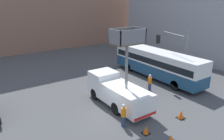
# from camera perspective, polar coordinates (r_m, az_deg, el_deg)

# --- Properties ---
(ground_plane) EXTENTS (120.00, 120.00, 0.00)m
(ground_plane) POSITION_cam_1_polar(r_m,az_deg,el_deg) (18.39, 0.25, -11.29)
(ground_plane) COLOR #4C4C4F
(building_backdrop_side) EXTENTS (10.00, 28.00, 10.39)m
(building_backdrop_side) POSITION_cam_1_polar(r_m,az_deg,el_deg) (38.10, 24.04, 10.86)
(building_backdrop_side) COLOR #9E9EA3
(building_backdrop_side) RESTS_ON ground_plane
(utility_truck) EXTENTS (2.45, 6.87, 6.90)m
(utility_truck) POSITION_cam_1_polar(r_m,az_deg,el_deg) (19.01, 1.44, -5.17)
(utility_truck) COLOR white
(utility_truck) RESTS_ON ground_plane
(city_bus) EXTENTS (2.59, 12.32, 3.27)m
(city_bus) POSITION_cam_1_polar(r_m,az_deg,el_deg) (26.19, 11.61, 2.02)
(city_bus) COLOR navy
(city_bus) RESTS_ON ground_plane
(traffic_light_pole) EXTENTS (3.79, 3.53, 5.75)m
(traffic_light_pole) POSITION_cam_1_polar(r_m,az_deg,el_deg) (24.96, 16.41, 5.62)
(traffic_light_pole) COLOR slate
(traffic_light_pole) RESTS_ON ground_plane
(road_worker_near_truck) EXTENTS (0.38, 0.38, 1.81)m
(road_worker_near_truck) POSITION_cam_1_polar(r_m,az_deg,el_deg) (16.35, 3.01, -11.72)
(road_worker_near_truck) COLOR navy
(road_worker_near_truck) RESTS_ON ground_plane
(road_worker_directing) EXTENTS (0.38, 0.38, 1.78)m
(road_worker_directing) POSITION_cam_1_polar(r_m,az_deg,el_deg) (22.57, 9.85, -3.29)
(road_worker_directing) COLOR navy
(road_worker_directing) RESTS_ON ground_plane
(traffic_cone_mid_road) EXTENTS (0.53, 0.53, 0.60)m
(traffic_cone_mid_road) POSITION_cam_1_polar(r_m,az_deg,el_deg) (16.01, 8.86, -15.26)
(traffic_cone_mid_road) COLOR black
(traffic_cone_mid_road) RESTS_ON ground_plane
(traffic_cone_far_side) EXTENTS (0.59, 0.59, 0.68)m
(traffic_cone_far_side) POSITION_cam_1_polar(r_m,az_deg,el_deg) (18.41, 17.58, -11.04)
(traffic_cone_far_side) COLOR black
(traffic_cone_far_side) RESTS_ON ground_plane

